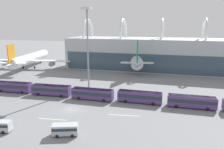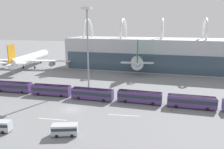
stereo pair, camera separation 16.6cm
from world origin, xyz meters
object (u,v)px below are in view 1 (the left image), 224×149
Objects in this scene: shuttle_bus_2 at (92,93)px; service_van_foreground at (65,129)px; traffic_cone_1 at (171,109)px; airliner_at_gate_near at (29,59)px; shuttle_bus_4 at (192,101)px; shuttle_bus_0 at (13,86)px; airliner_at_gate_far at (136,59)px; shuttle_bus_3 at (140,96)px; floodlight_mast at (87,31)px; shuttle_bus_1 at (51,89)px.

shuttle_bus_2 is 2.26× the size of service_van_foreground.
traffic_cone_1 is (21.15, 19.45, -1.08)m from service_van_foreground.
service_van_foreground is (51.03, -59.51, -3.58)m from airliner_at_gate_near.
shuttle_bus_0 is at bearing 179.59° from shuttle_bus_4.
shuttle_bus_4 is (22.71, -46.54, -3.52)m from airliner_at_gate_far.
service_van_foreground is at bearing -117.14° from shuttle_bus_3.
shuttle_bus_4 reaches higher than service_van_foreground.
shuttle_bus_3 is 29.52m from floodlight_mast.
shuttle_bus_0 is 1.01× the size of shuttle_bus_2.
service_van_foreground is at bearing 166.80° from airliner_at_gate_far.
traffic_cone_1 is at bearing -6.74° from shuttle_bus_0.
shuttle_bus_0 is 38.14m from service_van_foreground.
traffic_cone_1 is (23.35, -2.78, -1.64)m from shuttle_bus_2.
traffic_cone_1 is (37.65, -3.17, -1.64)m from shuttle_bus_1.
shuttle_bus_0 is 31.40m from floodlight_mast.
shuttle_bus_2 is (-5.89, -47.35, -3.52)m from airliner_at_gate_far.
shuttle_bus_4 is 19.07× the size of traffic_cone_1.
airliner_at_gate_far is 47.85m from shuttle_bus_2.
airliner_at_gate_near is at bearing 153.82° from shuttle_bus_4.
shuttle_bus_4 is at bearing -2.70° from shuttle_bus_1.
floodlight_mast is at bearing 24.93° from shuttle_bus_0.
airliner_at_gate_near is 50.62m from shuttle_bus_1.
traffic_cone_1 is (51.95, -3.04, -1.64)m from shuttle_bus_0.
shuttle_bus_4 is at bearing -164.15° from airliner_at_gate_far.
shuttle_bus_3 is at bearing -179.85° from airliner_at_gate_far.
airliner_at_gate_far is at bearing 50.40° from shuttle_bus_0.
shuttle_bus_2 is 0.46× the size of floodlight_mast.
shuttle_bus_2 is (28.60, -0.26, 0.00)m from shuttle_bus_0.
floodlight_mast reaches higher than shuttle_bus_1.
shuttle_bus_1 and shuttle_bus_4 have the same top height.
service_van_foreground is at bearing -84.38° from shuttle_bus_2.
shuttle_bus_4 is (57.20, 0.55, 0.00)m from shuttle_bus_0.
service_van_foreground is at bearing -76.62° from floodlight_mast.
shuttle_bus_4 reaches higher than traffic_cone_1.
shuttle_bus_1 is (34.53, -36.89, -3.02)m from airliner_at_gate_near.
shuttle_bus_0 is 1.01× the size of shuttle_bus_4.
shuttle_bus_0 is 28.60m from shuttle_bus_2.
shuttle_bus_0 is at bearing 125.14° from service_van_foreground.
airliner_at_gate_far is at bearing 68.24° from service_van_foreground.
airliner_at_gate_near is 1.28× the size of airliner_at_gate_far.
shuttle_bus_1 is at bearing 107.39° from service_van_foreground.
shuttle_bus_0 is 42.91m from shuttle_bus_3.
shuttle_bus_4 is 0.46× the size of floodlight_mast.
service_van_foreground is at bearing -137.40° from traffic_cone_1.
shuttle_bus_3 is (14.30, 1.11, 0.00)m from shuttle_bus_2.
airliner_at_gate_far is 2.68× the size of shuttle_bus_0.
shuttle_bus_0 is 1.01× the size of shuttle_bus_3.
shuttle_bus_1 is at bearing -2.88° from shuttle_bus_0.
shuttle_bus_1 reaches higher than traffic_cone_1.
shuttle_bus_3 is (42.90, 0.85, 0.00)m from shuttle_bus_0.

